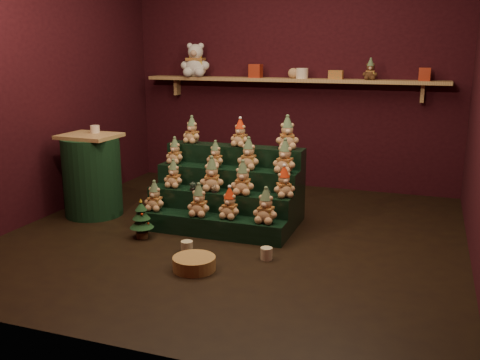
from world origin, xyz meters
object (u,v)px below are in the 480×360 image
at_px(snow_globe_b, 214,189).
at_px(white_bear, 196,56).
at_px(snow_globe_c, 267,193).
at_px(mini_christmas_tree, 141,219).
at_px(mug_right, 266,253).
at_px(riser_tier_front, 210,226).
at_px(snow_globe_a, 193,186).
at_px(brown_bear, 370,69).
at_px(side_table, 92,175).
at_px(wicker_basket, 194,263).
at_px(mug_left, 187,247).

relative_size(snow_globe_b, white_bear, 0.15).
height_order(snow_globe_b, white_bear, white_bear).
relative_size(snow_globe_c, white_bear, 0.16).
xyz_separation_m(mini_christmas_tree, mug_right, (1.20, -0.11, -0.13)).
xyz_separation_m(snow_globe_b, white_bear, (-0.96, 1.76, 1.18)).
bearing_deg(riser_tier_front, snow_globe_c, 18.19).
xyz_separation_m(snow_globe_a, white_bear, (-0.74, 1.76, 1.17)).
relative_size(riser_tier_front, white_bear, 2.74).
xyz_separation_m(snow_globe_a, brown_bear, (1.38, 1.76, 1.03)).
relative_size(side_table, white_bear, 1.63).
distance_m(snow_globe_b, mug_right, 0.93).
height_order(riser_tier_front, white_bear, white_bear).
bearing_deg(mini_christmas_tree, brown_bear, 52.22).
distance_m(mug_right, white_bear, 3.20).
bearing_deg(riser_tier_front, white_bear, 117.06).
distance_m(mug_right, brown_bear, 2.73).
bearing_deg(wicker_basket, snow_globe_a, 114.60).
bearing_deg(white_bear, riser_tier_front, -70.99).
height_order(snow_globe_b, mug_left, snow_globe_b).
height_order(snow_globe_a, snow_globe_c, snow_globe_a).
distance_m(snow_globe_a, mini_christmas_tree, 0.58).
height_order(mini_christmas_tree, brown_bear, brown_bear).
bearing_deg(snow_globe_b, side_table, 179.01).
height_order(mini_christmas_tree, wicker_basket, mini_christmas_tree).
relative_size(mug_left, white_bear, 0.20).
height_order(riser_tier_front, brown_bear, brown_bear).
bearing_deg(white_bear, wicker_basket, -74.59).
xyz_separation_m(mug_left, white_bear, (-0.96, 2.39, 1.53)).
xyz_separation_m(snow_globe_b, side_table, (-1.34, 0.02, 0.01)).
relative_size(mini_christmas_tree, mug_right, 3.74).
xyz_separation_m(mug_left, mug_right, (0.67, 0.09, -0.00)).
bearing_deg(snow_globe_c, snow_globe_a, 180.00).
height_order(riser_tier_front, mug_right, riser_tier_front).
distance_m(snow_globe_a, brown_bear, 2.46).
distance_m(side_table, mug_left, 1.54).
relative_size(wicker_basket, white_bear, 0.65).
bearing_deg(side_table, mini_christmas_tree, -27.05).
bearing_deg(side_table, riser_tier_front, -5.66).
height_order(mini_christmas_tree, mug_right, mini_christmas_tree).
xyz_separation_m(snow_globe_c, brown_bear, (0.65, 1.76, 1.03)).
distance_m(snow_globe_c, mug_left, 0.88).
height_order(mug_left, wicker_basket, wicker_basket).
height_order(side_table, mug_left, side_table).
relative_size(snow_globe_c, wicker_basket, 0.24).
distance_m(side_table, mini_christmas_tree, 0.96).
xyz_separation_m(snow_globe_b, brown_bear, (1.16, 1.76, 1.04)).
distance_m(snow_globe_a, side_table, 1.13).
bearing_deg(snow_globe_c, riser_tier_front, -161.81).
bearing_deg(wicker_basket, mini_christmas_tree, 145.88).
bearing_deg(riser_tier_front, brown_bear, 59.28).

